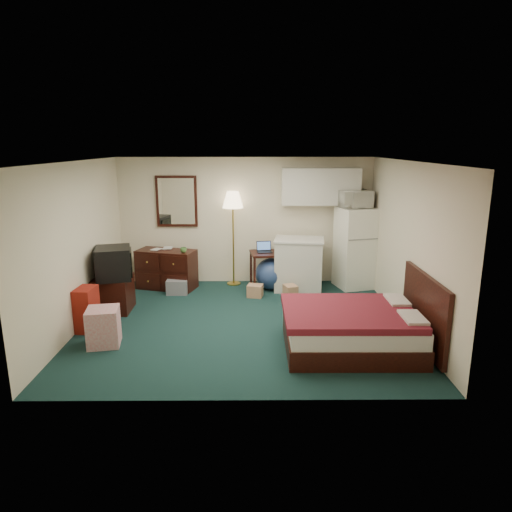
{
  "coord_description": "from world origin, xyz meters",
  "views": [
    {
      "loc": [
        0.14,
        -6.74,
        2.74
      ],
      "look_at": [
        0.2,
        0.45,
        0.97
      ],
      "focal_mm": 32.0,
      "sensor_mm": 36.0,
      "label": 1
    }
  ],
  "objects_px": {
    "floor_lamp": "(233,239)",
    "tv_stand": "(113,294)",
    "fridge": "(355,248)",
    "kitchen_counter": "(299,265)",
    "suitcase": "(87,309)",
    "desk": "(266,271)",
    "dresser": "(167,269)",
    "bed": "(351,330)"
  },
  "relations": [
    {
      "from": "floor_lamp",
      "to": "tv_stand",
      "type": "distance_m",
      "value": 2.55
    },
    {
      "from": "fridge",
      "to": "bed",
      "type": "height_order",
      "value": "fridge"
    },
    {
      "from": "kitchen_counter",
      "to": "bed",
      "type": "distance_m",
      "value": 2.72
    },
    {
      "from": "bed",
      "to": "tv_stand",
      "type": "relative_size",
      "value": 2.8
    },
    {
      "from": "desk",
      "to": "kitchen_counter",
      "type": "distance_m",
      "value": 0.64
    },
    {
      "from": "dresser",
      "to": "floor_lamp",
      "type": "xyz_separation_m",
      "value": [
        1.29,
        0.24,
        0.55
      ]
    },
    {
      "from": "bed",
      "to": "dresser",
      "type": "bearing_deg",
      "value": 137.78
    },
    {
      "from": "dresser",
      "to": "desk",
      "type": "relative_size",
      "value": 1.53
    },
    {
      "from": "floor_lamp",
      "to": "suitcase",
      "type": "distance_m",
      "value": 3.19
    },
    {
      "from": "desk",
      "to": "fridge",
      "type": "distance_m",
      "value": 1.79
    },
    {
      "from": "dresser",
      "to": "fridge",
      "type": "distance_m",
      "value": 3.68
    },
    {
      "from": "fridge",
      "to": "desk",
      "type": "bearing_deg",
      "value": 169.74
    },
    {
      "from": "floor_lamp",
      "to": "bed",
      "type": "xyz_separation_m",
      "value": [
        1.72,
        -3.01,
        -0.65
      ]
    },
    {
      "from": "suitcase",
      "to": "dresser",
      "type": "bearing_deg",
      "value": 72.21
    },
    {
      "from": "dresser",
      "to": "tv_stand",
      "type": "height_order",
      "value": "dresser"
    },
    {
      "from": "kitchen_counter",
      "to": "desk",
      "type": "bearing_deg",
      "value": -174.99
    },
    {
      "from": "kitchen_counter",
      "to": "suitcase",
      "type": "bearing_deg",
      "value": -141.59
    },
    {
      "from": "fridge",
      "to": "tv_stand",
      "type": "xyz_separation_m",
      "value": [
        -4.33,
        -1.32,
        -0.49
      ]
    },
    {
      "from": "floor_lamp",
      "to": "tv_stand",
      "type": "xyz_separation_m",
      "value": [
        -1.96,
        -1.49,
        -0.64
      ]
    },
    {
      "from": "dresser",
      "to": "tv_stand",
      "type": "relative_size",
      "value": 1.75
    },
    {
      "from": "tv_stand",
      "to": "suitcase",
      "type": "relative_size",
      "value": 0.95
    },
    {
      "from": "tv_stand",
      "to": "fridge",
      "type": "bearing_deg",
      "value": 15.72
    },
    {
      "from": "dresser",
      "to": "kitchen_counter",
      "type": "xyz_separation_m",
      "value": [
        2.56,
        -0.1,
        0.1
      ]
    },
    {
      "from": "kitchen_counter",
      "to": "fridge",
      "type": "relative_size",
      "value": 0.62
    },
    {
      "from": "bed",
      "to": "suitcase",
      "type": "distance_m",
      "value": 3.9
    },
    {
      "from": "dresser",
      "to": "desk",
      "type": "height_order",
      "value": "dresser"
    },
    {
      "from": "dresser",
      "to": "floor_lamp",
      "type": "relative_size",
      "value": 0.6
    },
    {
      "from": "kitchen_counter",
      "to": "tv_stand",
      "type": "height_order",
      "value": "kitchen_counter"
    },
    {
      "from": "desk",
      "to": "tv_stand",
      "type": "distance_m",
      "value": 2.86
    },
    {
      "from": "kitchen_counter",
      "to": "suitcase",
      "type": "xyz_separation_m",
      "value": [
        -3.38,
        -1.98,
        -0.15
      ]
    },
    {
      "from": "tv_stand",
      "to": "suitcase",
      "type": "bearing_deg",
      "value": -101.42
    },
    {
      "from": "dresser",
      "to": "bed",
      "type": "xyz_separation_m",
      "value": [
        3.01,
        -2.77,
        -0.09
      ]
    },
    {
      "from": "bed",
      "to": "suitcase",
      "type": "height_order",
      "value": "suitcase"
    },
    {
      "from": "desk",
      "to": "suitcase",
      "type": "bearing_deg",
      "value": -151.54
    },
    {
      "from": "desk",
      "to": "bed",
      "type": "relative_size",
      "value": 0.41
    },
    {
      "from": "fridge",
      "to": "kitchen_counter",
      "type": "bearing_deg",
      "value": 173.98
    },
    {
      "from": "tv_stand",
      "to": "bed",
      "type": "bearing_deg",
      "value": -23.62
    },
    {
      "from": "suitcase",
      "to": "kitchen_counter",
      "type": "bearing_deg",
      "value": 34.21
    },
    {
      "from": "dresser",
      "to": "desk",
      "type": "xyz_separation_m",
      "value": [
        1.93,
        -0.06,
        -0.02
      ]
    },
    {
      "from": "dresser",
      "to": "fridge",
      "type": "height_order",
      "value": "fridge"
    },
    {
      "from": "dresser",
      "to": "tv_stand",
      "type": "xyz_separation_m",
      "value": [
        -0.67,
        -1.24,
        -0.09
      ]
    },
    {
      "from": "fridge",
      "to": "tv_stand",
      "type": "height_order",
      "value": "fridge"
    }
  ]
}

